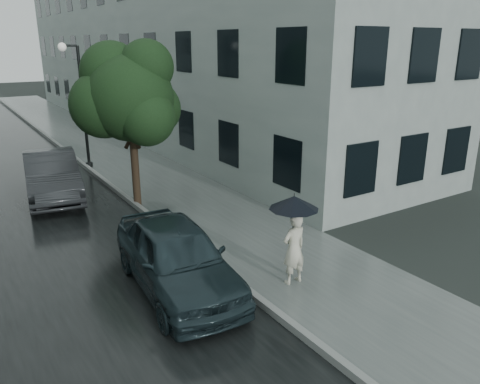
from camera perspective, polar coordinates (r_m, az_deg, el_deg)
ground at (r=10.83m, az=7.49°, el=-9.65°), size 120.00×120.00×0.00m
sidewalk at (r=20.94m, az=-13.56°, el=3.63°), size 3.50×60.00×0.01m
kerb_near at (r=20.42m, az=-18.39°, el=3.06°), size 0.15×60.00×0.15m
building_near at (r=29.24m, az=-9.40°, el=16.71°), size 7.02×36.00×9.00m
pedestrian at (r=10.03m, az=6.58°, el=-6.89°), size 0.59×0.40×1.58m
umbrella at (r=9.65m, az=6.60°, el=-1.28°), size 1.21×1.21×1.08m
street_tree at (r=14.61m, az=-13.38°, el=11.28°), size 3.39×3.08×5.07m
lamp_post at (r=19.97m, az=-19.10°, el=10.76°), size 0.83×0.42×4.94m
car_near at (r=9.84m, az=-7.73°, el=-7.82°), size 2.10×4.44×1.47m
car_far at (r=16.69m, az=-21.96°, el=1.91°), size 2.19×4.74×1.50m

